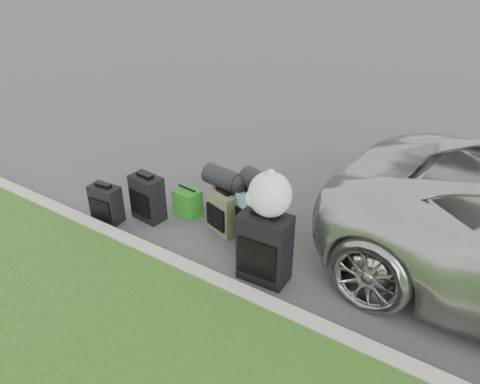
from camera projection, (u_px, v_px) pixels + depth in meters
The scene contains 12 objects.
ground at pixel (238, 236), 6.24m from camera, with size 120.00×120.00×0.00m, color #383535.
curb at pixel (190, 271), 5.48m from camera, with size 120.00×0.18×0.15m, color #9E937F.
suitcase_small_black at pixel (106, 204), 6.46m from camera, with size 0.43×0.23×0.53m, color black.
suitcase_large_black_left at pixel (148, 198), 6.48m from camera, with size 0.45×0.27×0.65m, color black.
suitcase_olive at pixel (224, 212), 6.22m from camera, with size 0.43×0.27×0.59m, color #47452C.
suitcase_teal at pixel (254, 218), 6.02m from camera, with size 0.46×0.27×0.65m, color teal.
suitcase_large_black_right at pixel (265, 248), 5.30m from camera, with size 0.57×0.34×0.85m, color black.
tote_green at pixel (188, 202), 6.63m from camera, with size 0.34×0.27×0.39m, color #1F7019.
tote_navy at pixel (221, 200), 6.77m from camera, with size 0.29×0.23×0.31m, color navy.
duffel_left at pixel (223, 178), 6.13m from camera, with size 0.28×0.28×0.51m, color black.
duffel_right at pixel (260, 183), 5.87m from camera, with size 0.29×0.29×0.51m, color black.
trash_bag at pixel (270, 194), 5.01m from camera, with size 0.49×0.49×0.49m, color silver.
Camera 1 is at (2.88, -4.27, 3.57)m, focal length 35.00 mm.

